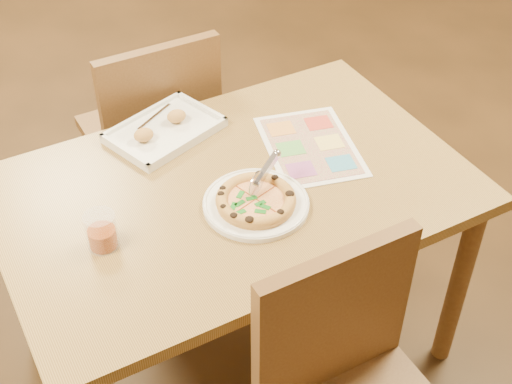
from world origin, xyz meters
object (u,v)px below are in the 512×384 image
chair_far (155,121)px  appetizer_tray (164,131)px  chair_near (351,377)px  menu (310,146)px  pizza_cutter (264,173)px  dining_table (234,208)px  plate (256,204)px  pizza (256,200)px  glass_tumbler (102,233)px

chair_far → appetizer_tray: size_ratio=1.25×
chair_near → menu: (0.28, 0.65, 0.16)m
chair_far → pizza_cutter: size_ratio=3.71×
chair_near → appetizer_tray: chair_near is taller
chair_far → dining_table: bearing=90.0°
chair_near → plate: 0.52m
dining_table → pizza_cutter: pizza_cutter is taller
chair_near → appetizer_tray: (-0.07, 0.92, 0.17)m
appetizer_tray → menu: bearing=-36.8°
pizza → pizza_cutter: size_ratio=1.71×
pizza_cutter → glass_tumbler: (-0.45, 0.03, -0.03)m
dining_table → chair_near: 0.61m
appetizer_tray → menu: appetizer_tray is taller
menu → pizza_cutter: bearing=-151.3°
chair_near → glass_tumbler: size_ratio=4.67×
dining_table → pizza_cutter: size_ratio=10.25×
appetizer_tray → glass_tumbler: size_ratio=3.74×
plate → pizza: size_ratio=1.32×
glass_tumbler → appetizer_tray: bearing=48.5°
chair_far → glass_tumbler: 0.79m
chair_near → plate: (0.01, 0.49, 0.16)m
pizza → glass_tumbler: size_ratio=2.15×
pizza → plate: bearing=58.7°
dining_table → chair_far: chair_far is taller
dining_table → plate: (0.01, -0.11, 0.09)m
plate → pizza_cutter: 0.09m
pizza → menu: (0.27, 0.16, -0.02)m
chair_near → pizza_cutter: bearing=84.3°
chair_near → plate: bearing=88.5°
pizza_cutter → appetizer_tray: size_ratio=0.34×
glass_tumbler → menu: (0.68, 0.10, -0.04)m
chair_near → menu: size_ratio=1.30×
dining_table → pizza_cutter: (0.05, -0.08, 0.16)m
dining_table → plate: plate is taller
glass_tumbler → menu: 0.69m
plate → appetizer_tray: size_ratio=0.76×
chair_near → plate: size_ratio=1.64×
plate → appetizer_tray: bearing=101.6°
chair_far → plate: bearing=91.1°
pizza_cutter → appetizer_tray: bearing=80.0°
chair_near → glass_tumbler: chair_near is taller
glass_tumbler → plate: bearing=-7.6°
appetizer_tray → dining_table: bearing=-76.8°
pizza → chair_far: bearing=90.8°
chair_far → pizza: size_ratio=2.17×
dining_table → glass_tumbler: bearing=-172.4°
pizza → chair_near: bearing=-91.2°
appetizer_tray → plate: bearing=-78.4°
chair_far → plate: (0.01, -0.71, 0.16)m
pizza → glass_tumbler: 0.41m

